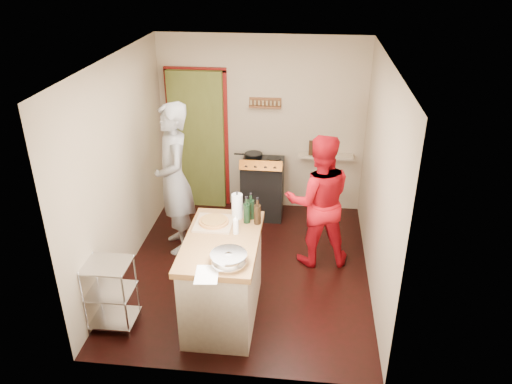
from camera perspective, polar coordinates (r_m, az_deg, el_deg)
floor at (r=6.39m, az=-0.99°, el=-8.68°), size 3.50×3.50×0.00m
back_wall at (r=7.53m, az=-4.20°, el=6.63°), size 3.00×0.44×2.60m
left_wall at (r=6.10m, az=-15.22°, el=2.58°), size 0.04×3.50×2.60m
right_wall at (r=5.76m, az=13.89°, el=1.26°), size 0.04×3.50×2.60m
ceiling at (r=5.33m, az=-1.22°, el=14.92°), size 3.00×3.50×0.02m
stove at (r=7.38m, az=0.75°, el=0.52°), size 0.60×0.63×1.00m
wire_shelving at (r=5.49m, az=-16.30°, el=-10.90°), size 0.48×0.40×0.80m
island at (r=5.39m, az=-3.77°, el=-9.57°), size 0.76×1.42×1.28m
person_stripe at (r=6.42m, az=-9.34°, el=1.43°), size 0.73×0.86×1.99m
person_red at (r=6.15m, az=7.17°, el=-1.03°), size 0.92×0.76×1.71m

